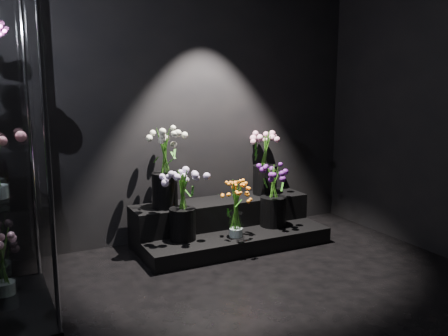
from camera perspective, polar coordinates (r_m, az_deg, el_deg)
floor at (r=3.52m, az=6.57°, el=-17.17°), size 4.00×4.00×0.00m
wall_back at (r=4.91m, az=-5.98°, el=7.83°), size 4.00×0.00×4.00m
display_riser at (r=4.96m, az=0.21°, el=-6.58°), size 1.81×0.81×0.40m
bouquet_orange_bells at (r=4.61m, az=1.38°, el=-4.68°), size 0.26×0.26×0.52m
bouquet_lilac at (r=4.52m, az=-4.80°, el=-3.64°), size 0.44×0.44×0.66m
bouquet_purple at (r=4.95m, az=5.67°, el=-2.88°), size 0.40×0.40×0.61m
bouquet_cream_roses at (r=4.66m, az=-6.83°, el=0.62°), size 0.42×0.42×0.75m
bouquet_pink_roses at (r=5.18m, az=4.72°, el=1.14°), size 0.44×0.44×0.66m
bouquet_case_base_pink at (r=3.87m, az=-23.99°, el=-9.58°), size 0.32×0.32×0.49m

